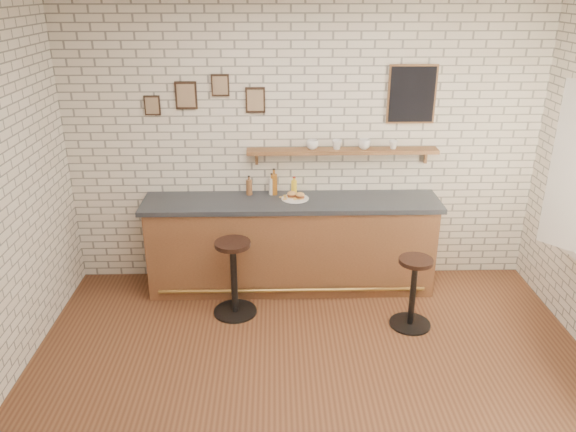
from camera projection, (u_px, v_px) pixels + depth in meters
name	position (u px, v px, depth m)	size (l,w,h in m)	color
ground	(314.00, 387.00, 4.66)	(5.00, 5.00, 0.00)	brown
bar_counter	(291.00, 244.00, 6.03)	(3.10, 0.65, 1.01)	brown
sandwich_plate	(295.00, 198.00, 5.87)	(0.28, 0.28, 0.01)	white
ciabatta_sandwich	(296.00, 195.00, 5.86)	(0.19, 0.13, 0.06)	#DDA65A
potato_chips	(294.00, 198.00, 5.87)	(0.25, 0.17, 0.00)	gold
bitters_bottle_brown	(249.00, 187.00, 5.96)	(0.07, 0.07, 0.21)	brown
bitters_bottle_white	(272.00, 186.00, 5.97)	(0.06, 0.06, 0.24)	silver
bitters_bottle_amber	(274.00, 184.00, 5.96)	(0.07, 0.07, 0.29)	#975618
condiment_bottle_yellow	(294.00, 187.00, 5.98)	(0.06, 0.06, 0.20)	yellow
bar_stool_left	(234.00, 275.00, 5.55)	(0.46, 0.46, 0.79)	black
bar_stool_right	(413.00, 290.00, 5.36)	(0.40, 0.40, 0.72)	black
wall_shelf	(342.00, 151.00, 5.86)	(2.00, 0.18, 0.18)	brown
shelf_cup_a	(312.00, 145.00, 5.82)	(0.12, 0.12, 0.10)	white
shelf_cup_b	(337.00, 145.00, 5.83)	(0.11, 0.11, 0.10)	white
shelf_cup_c	(364.00, 144.00, 5.83)	(0.13, 0.13, 0.10)	white
shelf_cup_d	(393.00, 145.00, 5.84)	(0.09, 0.09, 0.09)	white
back_wall_decor	(327.00, 95.00, 5.71)	(2.96, 0.02, 0.56)	black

